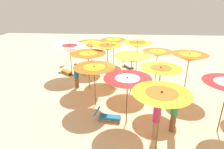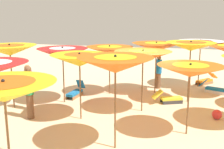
% 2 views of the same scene
% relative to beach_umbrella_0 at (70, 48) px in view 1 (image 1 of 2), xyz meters
% --- Properties ---
extents(ground, '(38.80, 38.80, 0.04)m').
position_rel_beach_umbrella_0_xyz_m(ground, '(4.34, -2.19, -2.07)').
color(ground, beige).
extents(beach_umbrella_0, '(2.24, 2.24, 2.32)m').
position_rel_beach_umbrella_0_xyz_m(beach_umbrella_0, '(0.00, 0.00, 0.00)').
color(beach_umbrella_0, brown).
rests_on(beach_umbrella_0, ground).
extents(beach_umbrella_1, '(2.15, 2.15, 2.34)m').
position_rel_beach_umbrella_0_xyz_m(beach_umbrella_1, '(1.65, -1.97, 0.05)').
color(beach_umbrella_1, brown).
rests_on(beach_umbrella_1, ground).
extents(beach_umbrella_2, '(2.06, 2.06, 2.20)m').
position_rel_beach_umbrella_0_xyz_m(beach_umbrella_2, '(2.32, -3.93, -0.08)').
color(beach_umbrella_2, brown).
rests_on(beach_umbrella_2, ground).
extents(beach_umbrella_3, '(2.01, 2.01, 2.28)m').
position_rel_beach_umbrella_0_xyz_m(beach_umbrella_3, '(3.95, -5.42, -0.03)').
color(beach_umbrella_3, brown).
rests_on(beach_umbrella_3, ground).
extents(beach_umbrella_4, '(1.96, 1.96, 2.47)m').
position_rel_beach_umbrella_0_xyz_m(beach_umbrella_4, '(5.05, -7.03, 0.18)').
color(beach_umbrella_4, brown).
rests_on(beach_umbrella_4, ground).
extents(beach_umbrella_5, '(2.27, 2.27, 2.27)m').
position_rel_beach_umbrella_0_xyz_m(beach_umbrella_5, '(1.28, 1.27, -0.01)').
color(beach_umbrella_5, brown).
rests_on(beach_umbrella_5, ground).
extents(beach_umbrella_6, '(1.96, 1.96, 2.51)m').
position_rel_beach_umbrella_0_xyz_m(beach_umbrella_6, '(2.67, -0.53, 0.23)').
color(beach_umbrella_6, brown).
rests_on(beach_umbrella_6, ground).
extents(beach_umbrella_7, '(2.07, 2.07, 2.31)m').
position_rel_beach_umbrella_0_xyz_m(beach_umbrella_7, '(4.21, -2.20, 0.02)').
color(beach_umbrella_7, brown).
rests_on(beach_umbrella_7, ground).
extents(beach_umbrella_8, '(1.93, 1.93, 2.31)m').
position_rel_beach_umbrella_0_xyz_m(beach_umbrella_8, '(5.51, -4.12, 0.00)').
color(beach_umbrella_8, brown).
rests_on(beach_umbrella_8, ground).
extents(beach_umbrella_10, '(2.09, 2.09, 2.17)m').
position_rel_beach_umbrella_0_xyz_m(beach_umbrella_10, '(2.82, 2.93, -0.13)').
color(beach_umbrella_10, brown).
rests_on(beach_umbrella_10, ground).
extents(beach_umbrella_11, '(2.17, 2.17, 2.30)m').
position_rel_beach_umbrella_0_xyz_m(beach_umbrella_11, '(4.70, 1.44, -0.00)').
color(beach_umbrella_11, brown).
rests_on(beach_umbrella_11, ground).
extents(beach_umbrella_12, '(1.91, 1.91, 2.18)m').
position_rel_beach_umbrella_0_xyz_m(beach_umbrella_12, '(5.89, -0.60, -0.10)').
color(beach_umbrella_12, brown).
rests_on(beach_umbrella_12, ground).
extents(beach_umbrella_13, '(1.96, 1.96, 2.55)m').
position_rel_beach_umbrella_0_xyz_m(beach_umbrella_13, '(7.28, -2.49, 0.24)').
color(beach_umbrella_13, brown).
rests_on(beach_umbrella_13, ground).
extents(lounger_0, '(1.27, 0.47, 0.64)m').
position_rel_beach_umbrella_0_xyz_m(lounger_0, '(3.11, -5.27, -1.85)').
color(lounger_0, olive).
rests_on(lounger_0, ground).
extents(lounger_1, '(1.25, 1.16, 0.54)m').
position_rel_beach_umbrella_0_xyz_m(lounger_1, '(-0.56, 0.40, -1.85)').
color(lounger_1, olive).
rests_on(lounger_1, ground).
extents(lounger_2, '(0.76, 1.26, 0.57)m').
position_rel_beach_umbrella_0_xyz_m(lounger_2, '(1.03, 0.64, -1.85)').
color(lounger_2, silver).
rests_on(lounger_2, ground).
extents(lounger_3, '(0.83, 1.26, 0.57)m').
position_rel_beach_umbrella_0_xyz_m(lounger_3, '(3.04, -1.27, -1.84)').
color(lounger_3, '#333338').
rests_on(lounger_3, ground).
extents(lounger_4, '(1.01, 1.22, 0.58)m').
position_rel_beach_umbrella_0_xyz_m(lounger_4, '(4.06, 2.10, -1.84)').
color(lounger_4, '#333338').
rests_on(lounger_4, ground).
extents(beachgoer_0, '(0.30, 0.30, 1.60)m').
position_rel_beach_umbrella_0_xyz_m(beachgoer_0, '(0.85, -1.89, -1.22)').
color(beachgoer_0, brown).
rests_on(beachgoer_0, ground).
extents(beachgoer_1, '(0.30, 0.30, 1.72)m').
position_rel_beach_umbrella_0_xyz_m(beachgoer_1, '(5.11, -6.32, -1.15)').
color(beachgoer_1, '#A3704C').
rests_on(beachgoer_1, ground).
extents(beachgoer_2, '(0.30, 0.30, 1.85)m').
position_rel_beach_umbrella_0_xyz_m(beachgoer_2, '(5.89, -5.82, -1.07)').
color(beachgoer_2, brown).
rests_on(beachgoer_2, ground).
extents(beach_ball, '(0.34, 0.34, 0.34)m').
position_rel_beach_umbrella_0_xyz_m(beach_ball, '(4.41, 0.42, -1.88)').
color(beach_ball, red).
rests_on(beach_ball, ground).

